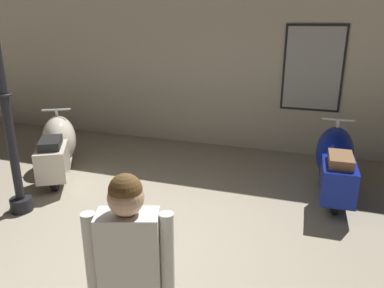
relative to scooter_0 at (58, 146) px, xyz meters
The scene contains 6 objects.
ground_plane 2.68m from the scooter_0, 34.06° to the right, with size 60.00×60.00×0.00m, color gray.
showroom_back_wall 3.54m from the scooter_0, 44.26° to the left, with size 18.00×0.63×3.58m.
scooter_0 is the anchor object (origin of this frame).
scooter_1 4.30m from the scooter_0, ahead, with size 0.57×1.70×1.03m.
lamppost 1.88m from the scooter_0, 75.25° to the right, with size 0.33×0.33×3.00m.
visitor_0 4.22m from the scooter_0, 46.15° to the right, with size 0.52×0.34×1.60m.
Camera 1 is at (1.68, -3.24, 2.43)m, focal length 34.85 mm.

